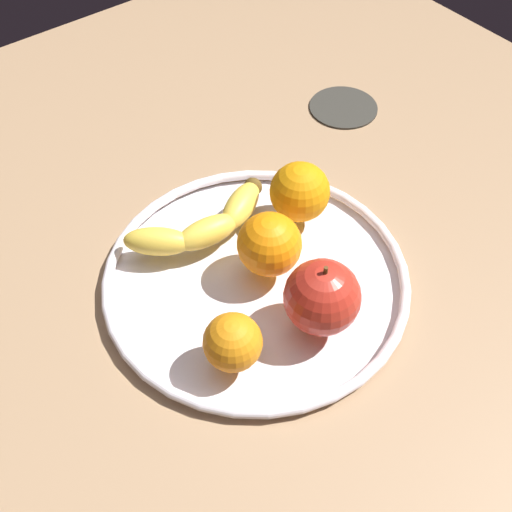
# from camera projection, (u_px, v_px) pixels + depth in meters

# --- Properties ---
(ground_plane) EXTENTS (1.29, 1.29, 0.04)m
(ground_plane) POSITION_uv_depth(u_px,v_px,m) (256.00, 293.00, 0.75)
(ground_plane) COLOR #9D7B59
(fruit_bowl) EXTENTS (0.35, 0.35, 0.02)m
(fruit_bowl) POSITION_uv_depth(u_px,v_px,m) (256.00, 278.00, 0.73)
(fruit_bowl) COLOR white
(fruit_bowl) RESTS_ON ground_plane
(banana) EXTENTS (0.20, 0.08, 0.03)m
(banana) POSITION_uv_depth(u_px,v_px,m) (205.00, 224.00, 0.75)
(banana) COLOR yellow
(banana) RESTS_ON fruit_bowl
(apple) EXTENTS (0.08, 0.08, 0.09)m
(apple) POSITION_uv_depth(u_px,v_px,m) (322.00, 297.00, 0.65)
(apple) COLOR red
(apple) RESTS_ON fruit_bowl
(orange_back_right) EXTENTS (0.07, 0.07, 0.07)m
(orange_back_right) POSITION_uv_depth(u_px,v_px,m) (270.00, 245.00, 0.70)
(orange_back_right) COLOR orange
(orange_back_right) RESTS_ON fruit_bowl
(orange_back_left) EXTENTS (0.07, 0.07, 0.07)m
(orange_back_left) POSITION_uv_depth(u_px,v_px,m) (300.00, 192.00, 0.76)
(orange_back_left) COLOR orange
(orange_back_left) RESTS_ON fruit_bowl
(orange_front_right) EXTENTS (0.06, 0.06, 0.06)m
(orange_front_right) POSITION_uv_depth(u_px,v_px,m) (233.00, 342.00, 0.63)
(orange_front_right) COLOR orange
(orange_front_right) RESTS_ON fruit_bowl
(ambient_coaster) EXTENTS (0.10, 0.10, 0.01)m
(ambient_coaster) POSITION_uv_depth(u_px,v_px,m) (344.00, 107.00, 0.94)
(ambient_coaster) COLOR #312F29
(ambient_coaster) RESTS_ON ground_plane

